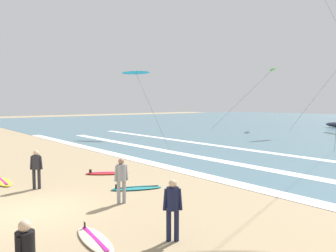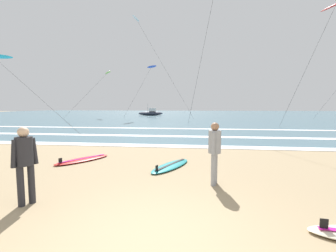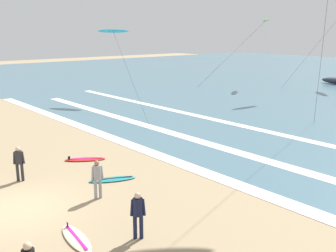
# 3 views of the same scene
# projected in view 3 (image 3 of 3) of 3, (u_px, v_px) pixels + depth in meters

# --- Properties ---
(ground_plane) EXTENTS (160.00, 160.00, 0.00)m
(ground_plane) POSITION_uv_depth(u_px,v_px,m) (20.00, 208.00, 14.67)
(ground_plane) COLOR #9E8763
(wave_foam_shoreline) EXTENTS (49.98, 0.87, 0.01)m
(wave_foam_shoreline) POSITION_uv_depth(u_px,v_px,m) (170.00, 159.00, 20.24)
(wave_foam_shoreline) COLOR white
(wave_foam_shoreline) RESTS_ON ocean_surface
(wave_foam_mid_break) EXTENTS (41.88, 0.83, 0.01)m
(wave_foam_mid_break) POSITION_uv_depth(u_px,v_px,m) (203.00, 142.00, 23.42)
(wave_foam_mid_break) COLOR white
(wave_foam_mid_break) RESTS_ON ocean_surface
(wave_foam_outer_break) EXTENTS (49.22, 0.73, 0.01)m
(wave_foam_outer_break) POSITION_uv_depth(u_px,v_px,m) (268.00, 132.00, 25.89)
(wave_foam_outer_break) COLOR white
(wave_foam_outer_break) RESTS_ON ocean_surface
(surfer_left_near) EXTENTS (0.33, 0.48, 1.60)m
(surfer_left_near) POSITION_uv_depth(u_px,v_px,m) (19.00, 161.00, 17.13)
(surfer_left_near) COLOR #232328
(surfer_left_near) RESTS_ON ground
(surfer_right_near) EXTENTS (0.37, 0.46, 1.60)m
(surfer_right_near) POSITION_uv_depth(u_px,v_px,m) (138.00, 211.00, 12.29)
(surfer_right_near) COLOR #141938
(surfer_right_near) RESTS_ON ground
(surfer_foreground_main) EXTENTS (0.32, 0.51, 1.60)m
(surfer_foreground_main) POSITION_uv_depth(u_px,v_px,m) (97.00, 176.00, 15.32)
(surfer_foreground_main) COLOR gray
(surfer_foreground_main) RESTS_ON ground
(surfboard_left_pile) EXTENTS (1.64, 2.09, 0.25)m
(surfboard_left_pile) POSITION_uv_depth(u_px,v_px,m) (85.00, 159.00, 20.16)
(surfboard_left_pile) COLOR red
(surfboard_left_pile) RESTS_ON ground
(surfboard_near_water) EXTENTS (1.42, 2.16, 0.25)m
(surfboard_near_water) POSITION_uv_depth(u_px,v_px,m) (112.00, 179.00, 17.43)
(surfboard_near_water) COLOR teal
(surfboard_near_water) RESTS_ON ground
(surfboard_right_spare) EXTENTS (2.16, 0.85, 0.25)m
(surfboard_right_spare) POSITION_uv_depth(u_px,v_px,m) (76.00, 238.00, 12.42)
(surfboard_right_spare) COLOR beige
(surfboard_right_spare) RESTS_ON ground
(kite_cyan_high_left) EXTENTS (12.03, 5.08, 6.84)m
(kite_cyan_high_left) POSITION_uv_depth(u_px,v_px,m) (113.00, 32.00, 36.37)
(kite_cyan_high_left) COLOR #23A8C6
(kite_cyan_high_left) RESTS_ON ground
(kite_lime_mid_center) EXTENTS (5.99, 8.12, 8.12)m
(kite_lime_mid_center) POSITION_uv_depth(u_px,v_px,m) (266.00, 21.00, 46.19)
(kite_lime_mid_center) COLOR #70C628
(kite_lime_mid_center) RESTS_ON ground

